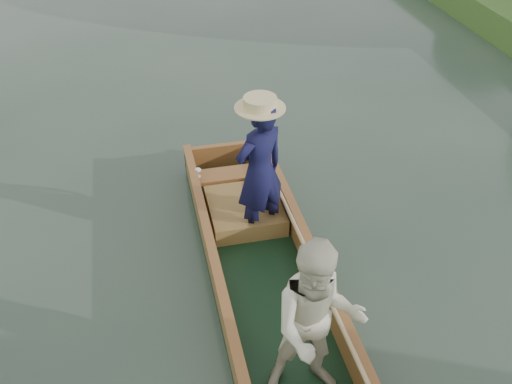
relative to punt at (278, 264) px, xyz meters
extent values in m
plane|color=#283D30|center=(-0.06, 0.10, -0.58)|extent=(120.00, 120.00, 0.00)
cube|color=black|center=(-0.06, 0.10, -0.54)|extent=(1.10, 5.00, 0.08)
cube|color=#8F5F2C|center=(-0.57, 0.10, -0.34)|extent=(0.08, 5.00, 0.32)
cube|color=#8F5F2C|center=(0.45, 0.10, -0.34)|extent=(0.08, 5.00, 0.32)
cube|color=#8F5F2C|center=(-0.06, 2.56, -0.34)|extent=(1.10, 0.08, 0.32)
cube|color=#8F5F2C|center=(-0.57, 0.10, -0.16)|extent=(0.10, 5.00, 0.04)
cube|color=#8F5F2C|center=(0.45, 0.10, -0.16)|extent=(0.10, 5.00, 0.04)
cube|color=#8F5F2C|center=(-0.06, 2.00, -0.28)|extent=(0.94, 0.30, 0.05)
imported|color=#121239|center=(0.06, 1.08, 0.35)|extent=(0.73, 0.63, 1.70)
cylinder|color=beige|center=(0.06, 1.08, 1.15)|extent=(0.52, 0.52, 0.12)
imported|color=beige|center=(0.03, -1.05, 0.31)|extent=(0.86, 0.71, 1.62)
cube|color=#AD6638|center=(-0.05, 1.36, -0.39)|extent=(0.85, 0.90, 0.22)
sphere|color=#A67D57|center=(0.20, 1.26, -0.18)|extent=(0.18, 0.18, 0.18)
sphere|color=#A67D57|center=(0.20, 1.25, -0.05)|extent=(0.14, 0.14, 0.14)
sphere|color=#A67D57|center=(0.15, 1.25, 0.01)|extent=(0.05, 0.05, 0.05)
sphere|color=#A67D57|center=(0.25, 1.25, 0.01)|extent=(0.05, 0.05, 0.05)
sphere|color=#A67D57|center=(0.20, 1.20, -0.06)|extent=(0.05, 0.05, 0.05)
sphere|color=#A67D57|center=(0.12, 1.24, -0.15)|extent=(0.06, 0.06, 0.06)
sphere|color=#A67D57|center=(0.29, 1.24, -0.15)|extent=(0.06, 0.06, 0.06)
sphere|color=#A67D57|center=(0.16, 1.24, -0.26)|extent=(0.07, 0.07, 0.07)
sphere|color=#A67D57|center=(0.25, 1.24, -0.26)|extent=(0.07, 0.07, 0.07)
cylinder|color=silver|center=(-0.51, 2.00, -0.25)|extent=(0.07, 0.07, 0.01)
cylinder|color=silver|center=(-0.51, 2.00, -0.21)|extent=(0.01, 0.01, 0.08)
ellipsoid|color=silver|center=(-0.51, 2.00, -0.16)|extent=(0.09, 0.09, 0.05)
cylinder|color=tan|center=(0.37, 0.20, -0.12)|extent=(0.04, 4.40, 0.20)
camera|label=1|loc=(-1.10, -3.86, 3.83)|focal=40.00mm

